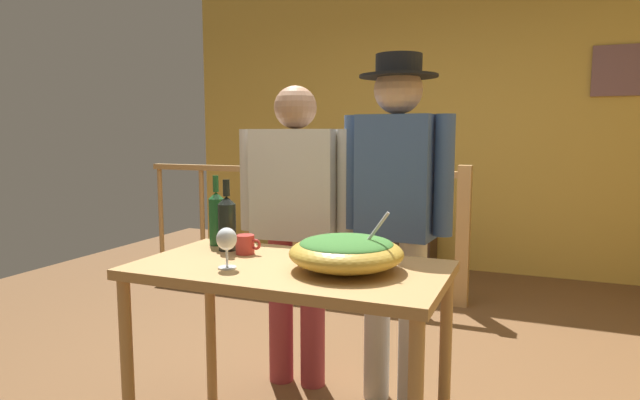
{
  "coord_description": "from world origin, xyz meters",
  "views": [
    {
      "loc": [
        0.84,
        -2.52,
        1.34
      ],
      "look_at": [
        -0.06,
        -0.33,
        1.04
      ],
      "focal_mm": 30.22,
      "sensor_mm": 36.0,
      "label": 1
    }
  ],
  "objects": [
    {
      "name": "stair_railing",
      "position": [
        -0.66,
        1.66,
        0.67
      ],
      "size": [
        2.94,
        0.1,
        1.09
      ],
      "color": "#B2844C",
      "rests_on": "ground_plane"
    },
    {
      "name": "salad_bowl",
      "position": [
        0.18,
        -0.63,
        0.89
      ],
      "size": [
        0.44,
        0.44,
        0.23
      ],
      "color": "gold",
      "rests_on": "serving_table"
    },
    {
      "name": "person_standing_left",
      "position": [
        -0.32,
        -0.01,
        0.93
      ],
      "size": [
        0.63,
        0.25,
        1.57
      ],
      "rotation": [
        0.0,
        0.0,
        3.22
      ],
      "color": "#9E3842",
      "rests_on": "ground_plane"
    },
    {
      "name": "mug_red",
      "position": [
        -0.32,
        -0.54,
        0.86
      ],
      "size": [
        0.12,
        0.08,
        0.08
      ],
      "color": "#B7332D",
      "rests_on": "serving_table"
    },
    {
      "name": "back_wall",
      "position": [
        0.0,
        2.86,
        1.44
      ],
      "size": [
        5.56,
        0.1,
        2.88
      ],
      "primitive_type": "cube",
      "color": "gold",
      "rests_on": "ground_plane"
    },
    {
      "name": "serving_table",
      "position": [
        -0.06,
        -0.65,
        0.72
      ],
      "size": [
        1.22,
        0.66,
        0.82
      ],
      "color": "#B2844C",
      "rests_on": "ground_plane"
    },
    {
      "name": "wine_bottle_green",
      "position": [
        -0.53,
        -0.43,
        0.95
      ],
      "size": [
        0.07,
        0.07,
        0.32
      ],
      "color": "#1E5628",
      "rests_on": "serving_table"
    },
    {
      "name": "flat_screen_tv",
      "position": [
        -0.51,
        2.48,
        0.74
      ],
      "size": [
        0.69,
        0.12,
        0.48
      ],
      "color": "black",
      "rests_on": "tv_console"
    },
    {
      "name": "wine_bottle_dark",
      "position": [
        -0.43,
        -0.51,
        0.95
      ],
      "size": [
        0.08,
        0.08,
        0.32
      ],
      "color": "black",
      "rests_on": "serving_table"
    },
    {
      "name": "tv_console",
      "position": [
        -0.51,
        2.51,
        0.23
      ],
      "size": [
        0.9,
        0.4,
        0.46
      ],
      "primitive_type": "cube",
      "color": "#38281E",
      "rests_on": "ground_plane"
    },
    {
      "name": "person_standing_right",
      "position": [
        0.21,
        -0.01,
        1.01
      ],
      "size": [
        0.54,
        0.37,
        1.7
      ],
      "rotation": [
        0.0,
        0.0,
        3.07
      ],
      "color": "beige",
      "rests_on": "ground_plane"
    },
    {
      "name": "wine_glass",
      "position": [
        -0.25,
        -0.78,
        0.93
      ],
      "size": [
        0.08,
        0.08,
        0.16
      ],
      "color": "silver",
      "rests_on": "serving_table"
    },
    {
      "name": "ground_plane",
      "position": [
        0.0,
        0.0,
        0.0
      ],
      "size": [
        7.43,
        7.43,
        0.0
      ],
      "primitive_type": "plane",
      "color": "brown"
    },
    {
      "name": "framed_picture",
      "position": [
        1.43,
        2.8,
        1.87
      ],
      "size": [
        0.43,
        0.03,
        0.43
      ],
      "primitive_type": "cube",
      "color": "#78545B"
    }
  ]
}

